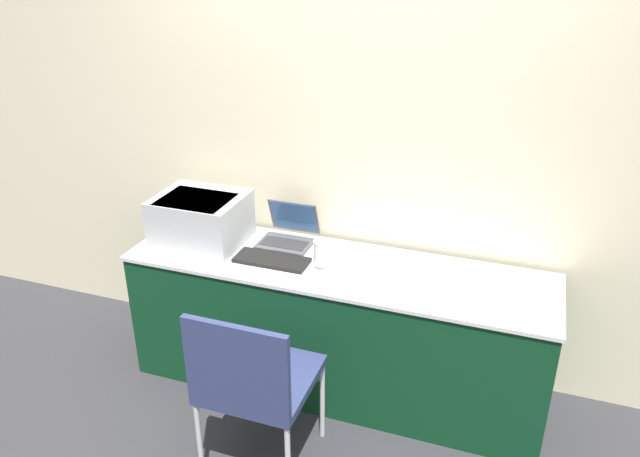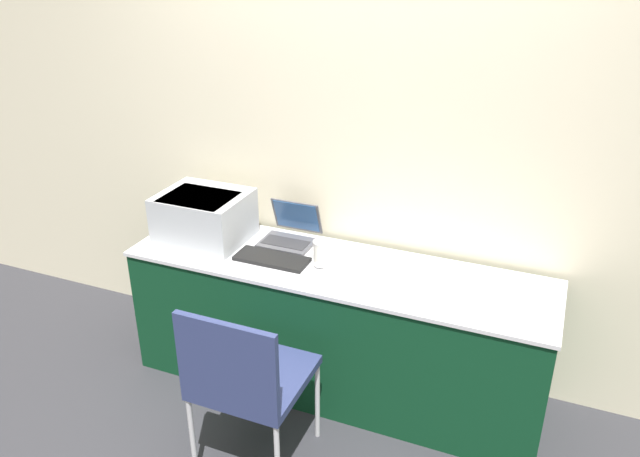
# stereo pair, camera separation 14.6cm
# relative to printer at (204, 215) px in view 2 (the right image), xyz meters

# --- Properties ---
(ground_plane) EXTENTS (14.00, 14.00, 0.00)m
(ground_plane) POSITION_rel_printer_xyz_m (0.78, -0.30, -0.88)
(ground_plane) COLOR #333338
(wall_back) EXTENTS (8.00, 0.05, 2.60)m
(wall_back) POSITION_rel_printer_xyz_m (0.78, 0.34, 0.42)
(wall_back) COLOR beige
(wall_back) RESTS_ON ground_plane
(table) EXTENTS (2.19, 0.58, 0.74)m
(table) POSITION_rel_printer_xyz_m (0.78, -0.02, -0.51)
(table) COLOR #0C381E
(table) RESTS_ON ground_plane
(printer) EXTENTS (0.46, 0.39, 0.26)m
(printer) POSITION_rel_printer_xyz_m (0.00, 0.00, 0.00)
(printer) COLOR #B2B7BC
(printer) RESTS_ON table
(laptop_left) EXTENTS (0.28, 0.28, 0.21)m
(laptop_left) POSITION_rel_printer_xyz_m (0.44, 0.15, -0.09)
(laptop_left) COLOR #4C4C51
(laptop_left) RESTS_ON table
(external_keyboard) EXTENTS (0.38, 0.15, 0.02)m
(external_keyboard) POSITION_rel_printer_xyz_m (0.45, -0.09, -0.13)
(external_keyboard) COLOR black
(external_keyboard) RESTS_ON table
(coffee_cup) EXTENTS (0.09, 0.09, 0.11)m
(coffee_cup) POSITION_rel_printer_xyz_m (0.69, 0.00, -0.09)
(coffee_cup) COLOR white
(coffee_cup) RESTS_ON table
(mouse) EXTENTS (0.06, 0.04, 0.03)m
(mouse) POSITION_rel_printer_xyz_m (0.70, -0.07, -0.13)
(mouse) COLOR silver
(mouse) RESTS_ON table
(chair) EXTENTS (0.46, 0.48, 0.89)m
(chair) POSITION_rel_printer_xyz_m (0.63, -0.73, -0.36)
(chair) COLOR navy
(chair) RESTS_ON ground_plane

